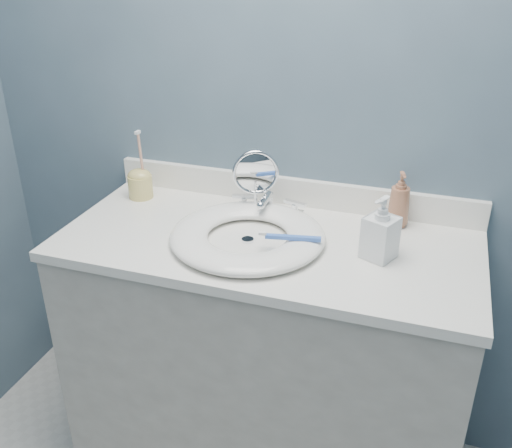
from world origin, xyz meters
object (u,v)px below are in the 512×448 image
at_px(soap_bottle_clear, 381,228).
at_px(toothbrush_holder, 140,182).
at_px(makeup_mirror, 256,180).
at_px(soap_bottle_amber, 400,200).

height_order(soap_bottle_clear, toothbrush_holder, toothbrush_holder).
distance_m(makeup_mirror, soap_bottle_amber, 0.44).
relative_size(soap_bottle_amber, toothbrush_holder, 0.73).
bearing_deg(soap_bottle_amber, soap_bottle_clear, -113.37).
distance_m(soap_bottle_clear, toothbrush_holder, 0.83).
xyz_separation_m(soap_bottle_amber, soap_bottle_clear, (-0.03, -0.21, 0.00)).
xyz_separation_m(makeup_mirror, soap_bottle_amber, (0.43, 0.06, -0.03)).
bearing_deg(toothbrush_holder, soap_bottle_amber, 3.76).
height_order(makeup_mirror, soap_bottle_amber, makeup_mirror).
relative_size(makeup_mirror, toothbrush_holder, 0.91).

